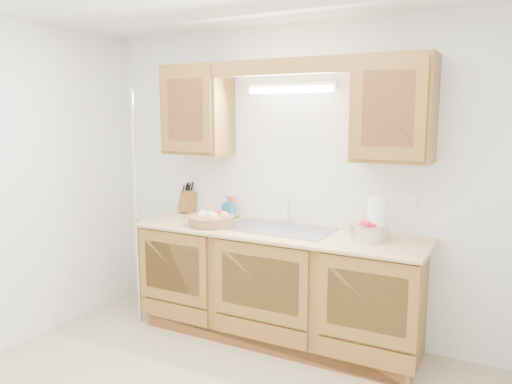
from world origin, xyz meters
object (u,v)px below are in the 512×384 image
Objects in this scene: knife_block at (187,201)px; paper_towel at (377,219)px; fruit_basket at (212,219)px; apple_bowl at (370,231)px.

paper_towel reaches higher than knife_block.
fruit_basket is 1.69× the size of knife_block.
fruit_basket is 1.45× the size of apple_bowl.
apple_bowl is at bearing 6.51° from fruit_basket.
knife_block is 1.80m from paper_towel.
paper_towel is at bearing 22.92° from apple_bowl.
apple_bowl is at bearing 10.83° from knife_block.
apple_bowl is (-0.05, -0.02, -0.09)m from paper_towel.
knife_block is 1.76m from apple_bowl.
paper_towel is 1.06× the size of apple_bowl.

